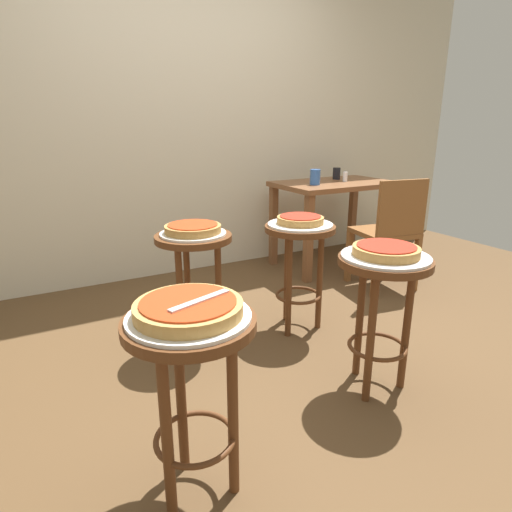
% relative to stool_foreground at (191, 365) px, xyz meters
% --- Properties ---
extents(ground_plane, '(6.00, 6.00, 0.00)m').
position_rel_stool_foreground_xyz_m(ground_plane, '(0.82, 0.65, -0.49)').
color(ground_plane, brown).
extents(back_wall, '(6.00, 0.10, 3.00)m').
position_rel_stool_foreground_xyz_m(back_wall, '(0.82, 2.30, 1.01)').
color(back_wall, beige).
rests_on(back_wall, ground_plane).
extents(stool_foreground, '(0.41, 0.41, 0.65)m').
position_rel_stool_foreground_xyz_m(stool_foreground, '(0.00, 0.00, 0.00)').
color(stool_foreground, '#5B3319').
rests_on(stool_foreground, ground_plane).
extents(serving_plate_foreground, '(0.38, 0.38, 0.01)m').
position_rel_stool_foreground_xyz_m(serving_plate_foreground, '(0.00, 0.00, 0.17)').
color(serving_plate_foreground, white).
rests_on(serving_plate_foreground, stool_foreground).
extents(pizza_foreground, '(0.33, 0.33, 0.05)m').
position_rel_stool_foreground_xyz_m(pizza_foreground, '(-0.00, 0.00, 0.20)').
color(pizza_foreground, tan).
rests_on(pizza_foreground, serving_plate_foreground).
extents(stool_middle, '(0.41, 0.41, 0.65)m').
position_rel_stool_foreground_xyz_m(stool_middle, '(0.98, 0.16, 0.00)').
color(stool_middle, '#5B3319').
rests_on(stool_middle, ground_plane).
extents(serving_plate_middle, '(0.39, 0.39, 0.01)m').
position_rel_stool_foreground_xyz_m(serving_plate_middle, '(0.98, 0.16, 0.17)').
color(serving_plate_middle, silver).
rests_on(serving_plate_middle, stool_middle).
extents(pizza_middle, '(0.29, 0.29, 0.05)m').
position_rel_stool_foreground_xyz_m(pizza_middle, '(0.98, 0.16, 0.20)').
color(pizza_middle, '#B78442').
rests_on(pizza_middle, serving_plate_middle).
extents(stool_leftside, '(0.41, 0.41, 0.65)m').
position_rel_stool_foreground_xyz_m(stool_leftside, '(1.01, 0.87, 0.00)').
color(stool_leftside, '#5B3319').
rests_on(stool_leftside, ground_plane).
extents(serving_plate_leftside, '(0.38, 0.38, 0.01)m').
position_rel_stool_foreground_xyz_m(serving_plate_leftside, '(1.01, 0.87, 0.17)').
color(serving_plate_leftside, white).
rests_on(serving_plate_leftside, stool_leftside).
extents(pizza_leftside, '(0.27, 0.27, 0.05)m').
position_rel_stool_foreground_xyz_m(pizza_leftside, '(1.01, 0.87, 0.20)').
color(pizza_leftside, '#B78442').
rests_on(pizza_leftside, serving_plate_leftside).
extents(stool_rear, '(0.41, 0.41, 0.65)m').
position_rel_stool_foreground_xyz_m(stool_rear, '(0.38, 0.97, 0.00)').
color(stool_rear, '#5B3319').
rests_on(stool_rear, ground_plane).
extents(serving_plate_rear, '(0.35, 0.35, 0.01)m').
position_rel_stool_foreground_xyz_m(serving_plate_rear, '(0.38, 0.97, 0.17)').
color(serving_plate_rear, white).
rests_on(serving_plate_rear, stool_rear).
extents(pizza_rear, '(0.30, 0.30, 0.05)m').
position_rel_stool_foreground_xyz_m(pizza_rear, '(0.38, 0.97, 0.20)').
color(pizza_rear, '#B78442').
rests_on(pizza_rear, serving_plate_rear).
extents(dining_table, '(1.01, 0.63, 0.75)m').
position_rel_stool_foreground_xyz_m(dining_table, '(1.99, 1.77, 0.13)').
color(dining_table, brown).
rests_on(dining_table, ground_plane).
extents(cup_near_edge, '(0.08, 0.08, 0.12)m').
position_rel_stool_foreground_xyz_m(cup_near_edge, '(1.72, 1.70, 0.31)').
color(cup_near_edge, '#3360B2').
rests_on(cup_near_edge, dining_table).
extents(cup_far_edge, '(0.07, 0.07, 0.10)m').
position_rel_stool_foreground_xyz_m(cup_far_edge, '(2.11, 1.90, 0.30)').
color(cup_far_edge, black).
rests_on(cup_far_edge, dining_table).
extents(condiment_shaker, '(0.04, 0.04, 0.08)m').
position_rel_stool_foreground_xyz_m(condiment_shaker, '(2.07, 1.75, 0.29)').
color(condiment_shaker, white).
rests_on(condiment_shaker, dining_table).
extents(wooden_chair, '(0.45, 0.45, 0.85)m').
position_rel_stool_foreground_xyz_m(wooden_chair, '(1.97, 1.09, -0.03)').
color(wooden_chair, brown).
rests_on(wooden_chair, ground_plane).
extents(pizza_server_knife, '(0.22, 0.09, 0.01)m').
position_rel_stool_foreground_xyz_m(pizza_server_knife, '(0.03, -0.02, 0.22)').
color(pizza_server_knife, silver).
rests_on(pizza_server_knife, pizza_foreground).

